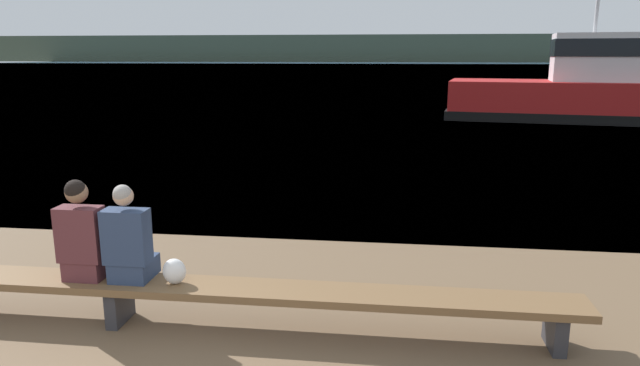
{
  "coord_description": "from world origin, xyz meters",
  "views": [
    {
      "loc": [
        2.04,
        -2.54,
        2.6
      ],
      "look_at": [
        1.03,
        5.4,
        0.79
      ],
      "focal_mm": 32.0,
      "sensor_mm": 36.0,
      "label": 1
    }
  ],
  "objects_px": {
    "bench_main": "(118,287)",
    "tugboat_red": "(587,93)",
    "person_right": "(129,242)",
    "shopping_bag": "(174,271)",
    "person_left": "(83,237)"
  },
  "relations": [
    {
      "from": "tugboat_red",
      "to": "bench_main",
      "type": "bearing_deg",
      "value": 161.16
    },
    {
      "from": "person_left",
      "to": "shopping_bag",
      "type": "relative_size",
      "value": 4.01
    },
    {
      "from": "bench_main",
      "to": "person_right",
      "type": "height_order",
      "value": "person_right"
    },
    {
      "from": "bench_main",
      "to": "shopping_bag",
      "type": "distance_m",
      "value": 0.62
    },
    {
      "from": "bench_main",
      "to": "person_right",
      "type": "bearing_deg",
      "value": 6.49
    },
    {
      "from": "shopping_bag",
      "to": "tugboat_red",
      "type": "xyz_separation_m",
      "value": [
        9.73,
        19.14,
        0.51
      ]
    },
    {
      "from": "tugboat_red",
      "to": "shopping_bag",
      "type": "bearing_deg",
      "value": 162.54
    },
    {
      "from": "person_right",
      "to": "shopping_bag",
      "type": "relative_size",
      "value": 3.88
    },
    {
      "from": "person_right",
      "to": "tugboat_red",
      "type": "bearing_deg",
      "value": 61.96
    },
    {
      "from": "person_left",
      "to": "tugboat_red",
      "type": "distance_m",
      "value": 21.89
    },
    {
      "from": "bench_main",
      "to": "tugboat_red",
      "type": "bearing_deg",
      "value": 61.66
    },
    {
      "from": "bench_main",
      "to": "person_left",
      "type": "distance_m",
      "value": 0.6
    },
    {
      "from": "person_left",
      "to": "tugboat_red",
      "type": "height_order",
      "value": "tugboat_red"
    },
    {
      "from": "tugboat_red",
      "to": "person_right",
      "type": "bearing_deg",
      "value": 161.46
    },
    {
      "from": "shopping_bag",
      "to": "person_right",
      "type": "bearing_deg",
      "value": 177.27
    }
  ]
}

